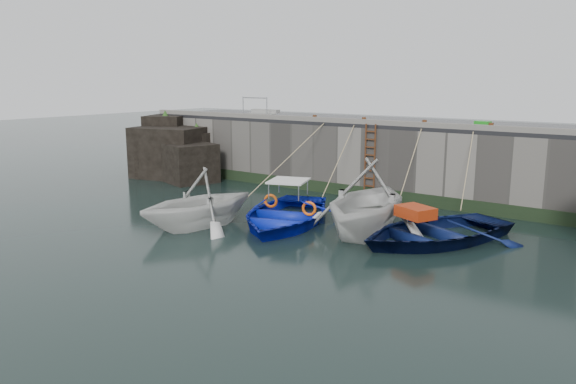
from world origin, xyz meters
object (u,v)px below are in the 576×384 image
Objects in this scene: fish_crate at (483,125)px; boat_near_blue at (284,223)px; boat_near_navy at (433,241)px; bollard_b at (364,121)px; bollard_d at (491,127)px; bollard_a at (315,118)px; boat_near_white at (199,226)px; ladder at (370,162)px; boat_near_blacktrim at (365,233)px; bollard_c at (424,123)px.

boat_near_blue is at bearing -122.63° from fish_crate.
bollard_b reaches higher than boat_near_navy.
boat_near_navy is 6.20m from fish_crate.
bollard_b is at bearing 161.98° from boat_near_navy.
bollard_a is at bearing 180.00° from bollard_d.
bollard_d reaches higher than boat_near_white.
boat_near_blue is 5.22m from boat_near_navy.
bollard_d is at bearing 57.38° from boat_near_white.
ladder reaches higher than boat_near_blacktrim.
boat_near_navy is 5.76m from bollard_d.
ladder is 5.64m from boat_near_blue.
boat_near_blue is at bearing -90.37° from bollard_b.
fish_crate reaches higher than bollard_d.
ladder reaches higher than boat_near_white.
bollard_c is 1.00× the size of bollard_d.
boat_near_blacktrim is 8.14m from bollard_a.
boat_near_blacktrim is 18.89× the size of bollard_c.
boat_near_blue is 8.58m from fish_crate.
ladder is 8.09m from boat_near_white.
bollard_b is at bearing 180.00° from bollard_c.
bollard_d is at bearing 54.47° from boat_near_blacktrim.
bollard_c and bollard_d have the same top height.
fish_crate is at bearing 117.60° from boat_near_navy.
bollard_a is (-5.39, 5.13, 3.30)m from boat_near_blacktrim.
boat_near_blue is 20.17× the size of bollard_c.
bollard_b is (-0.50, 0.34, 1.71)m from ladder.
bollard_d is at bearing 112.21° from boat_near_navy.
bollard_d is at bearing 4.00° from ladder.
bollard_d is at bearing 28.17° from boat_near_blue.
bollard_a reaches higher than boat_near_white.
boat_near_blue reaches higher than boat_near_navy.
boat_near_blacktrim is at bearing 38.77° from boat_near_white.
fish_crate is at bearing 61.08° from boat_near_white.
fish_crate is at bearing 13.92° from bollard_c.
boat_near_navy is at bearing -7.73° from boat_near_blue.
ladder is at bearing 65.52° from boat_near_blue.
ladder is at bearing -163.41° from fish_crate.
bollard_b is at bearing 180.00° from bollard_d.
ladder is 5.59m from boat_near_blacktrim.
boat_near_blacktrim is at bearing -7.58° from boat_near_blue.
boat_near_white is 11.32m from bollard_d.
boat_near_blue is 7.04m from bollard_a.
bollard_a is at bearing 94.53° from boat_near_blue.
fish_crate is 2.03× the size of bollard_d.
bollard_c is at bearing 0.00° from bollard_b.
boat_near_blue is 1.07× the size of boat_near_blacktrim.
bollard_d is (4.80, 0.34, 1.71)m from ladder.
boat_near_white is at bearing -110.18° from ladder.
bollard_b is at bearing 70.85° from boat_near_blue.
bollard_d is (5.34, 5.71, 3.30)m from boat_near_blue.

